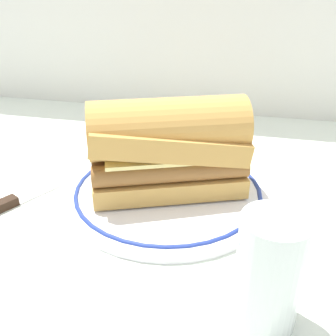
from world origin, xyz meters
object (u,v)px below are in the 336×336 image
(sausage_sandwich, at_px, (168,145))
(butter_knife, at_px, (21,198))
(drinking_glass, at_px, (268,279))
(salt_shaker, at_px, (103,127))
(plate, at_px, (168,192))

(sausage_sandwich, distance_m, butter_knife, 0.22)
(drinking_glass, relative_size, salt_shaker, 1.51)
(sausage_sandwich, bearing_deg, plate, -110.92)
(plate, bearing_deg, sausage_sandwich, 90.00)
(plate, distance_m, salt_shaker, 0.20)
(sausage_sandwich, xyz_separation_m, butter_knife, (-0.19, -0.06, -0.07))
(plate, height_order, drinking_glass, drinking_glass)
(plate, xyz_separation_m, drinking_glass, (0.13, -0.19, 0.04))
(sausage_sandwich, distance_m, salt_shaker, 0.21)
(butter_knife, bearing_deg, drinking_glass, -22.26)
(salt_shaker, bearing_deg, butter_knife, -103.98)
(plate, bearing_deg, salt_shaker, 136.58)
(plate, xyz_separation_m, salt_shaker, (-0.15, 0.14, 0.03))
(plate, relative_size, drinking_glass, 2.50)
(sausage_sandwich, relative_size, butter_knife, 1.57)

